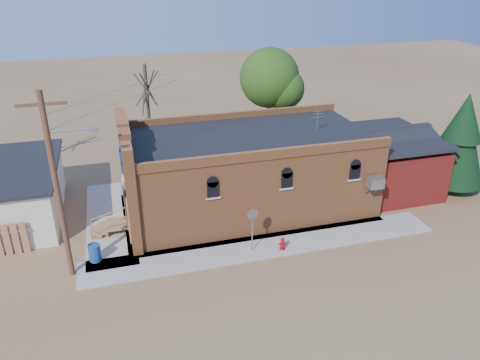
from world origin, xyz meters
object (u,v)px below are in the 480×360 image
object	(u,v)px
utility_pole	(58,185)
trash_barrel	(95,253)
brick_bar	(243,172)
stop_sign	(252,218)
fire_hydrant	(282,244)

from	to	relation	value
utility_pole	trash_barrel	size ratio (longest dim) A/B	9.97
brick_bar	trash_barrel	distance (m)	9.61
brick_bar	stop_sign	world-z (taller)	brick_bar
fire_hydrant	stop_sign	world-z (taller)	stop_sign
utility_pole	stop_sign	world-z (taller)	utility_pole
fire_hydrant	trash_barrel	bearing A→B (deg)	145.71
brick_bar	fire_hydrant	size ratio (longest dim) A/B	24.35
trash_barrel	utility_pole	bearing A→B (deg)	-144.24
utility_pole	stop_sign	distance (m)	9.30
utility_pole	brick_bar	bearing A→B (deg)	23.69
fire_hydrant	trash_barrel	distance (m)	9.49
brick_bar	stop_sign	xyz separation A→B (m)	(-0.93, -4.81, -0.37)
utility_pole	trash_barrel	bearing A→B (deg)	35.76
brick_bar	utility_pole	distance (m)	10.96
stop_sign	trash_barrel	distance (m)	8.04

